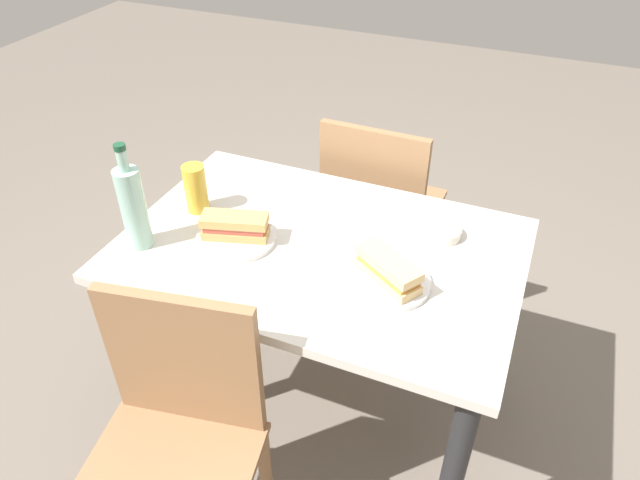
{
  "coord_description": "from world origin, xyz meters",
  "views": [
    {
      "loc": [
        0.5,
        -1.2,
        1.73
      ],
      "look_at": [
        0.0,
        0.0,
        0.75
      ],
      "focal_mm": 32.96,
      "sensor_mm": 36.0,
      "label": 1
    }
  ],
  "objects_px": {
    "baguette_sandwich_near": "(235,226)",
    "olive_bowl": "(442,232)",
    "baguette_sandwich_far": "(388,269)",
    "water_bottle": "(133,206)",
    "chair_near": "(176,440)",
    "beer_glass": "(196,188)",
    "chair_far": "(378,209)",
    "plate_near": "(236,238)",
    "knife_far": "(400,268)",
    "dining_table": "(320,278)",
    "knife_near": "(236,225)",
    "plate_far": "(387,281)"
  },
  "relations": [
    {
      "from": "baguette_sandwich_near",
      "to": "olive_bowl",
      "type": "bearing_deg",
      "value": 24.51
    },
    {
      "from": "baguette_sandwich_far",
      "to": "water_bottle",
      "type": "relative_size",
      "value": 0.63
    },
    {
      "from": "chair_near",
      "to": "baguette_sandwich_far",
      "type": "distance_m",
      "value": 0.66
    },
    {
      "from": "beer_glass",
      "to": "water_bottle",
      "type": "bearing_deg",
      "value": -104.45
    },
    {
      "from": "chair_far",
      "to": "plate_near",
      "type": "relative_size",
      "value": 3.85
    },
    {
      "from": "beer_glass",
      "to": "olive_bowl",
      "type": "xyz_separation_m",
      "value": [
        0.72,
        0.15,
        -0.06
      ]
    },
    {
      "from": "chair_far",
      "to": "baguette_sandwich_far",
      "type": "height_order",
      "value": "chair_far"
    },
    {
      "from": "plate_near",
      "to": "knife_far",
      "type": "bearing_deg",
      "value": 4.48
    },
    {
      "from": "chair_near",
      "to": "baguette_sandwich_far",
      "type": "xyz_separation_m",
      "value": [
        0.36,
        0.48,
        0.28
      ]
    },
    {
      "from": "dining_table",
      "to": "olive_bowl",
      "type": "distance_m",
      "value": 0.38
    },
    {
      "from": "chair_far",
      "to": "water_bottle",
      "type": "height_order",
      "value": "water_bottle"
    },
    {
      "from": "plate_near",
      "to": "water_bottle",
      "type": "distance_m",
      "value": 0.29
    },
    {
      "from": "beer_glass",
      "to": "olive_bowl",
      "type": "bearing_deg",
      "value": 11.87
    },
    {
      "from": "chair_near",
      "to": "knife_near",
      "type": "relative_size",
      "value": 5.17
    },
    {
      "from": "dining_table",
      "to": "baguette_sandwich_near",
      "type": "xyz_separation_m",
      "value": [
        -0.23,
        -0.07,
        0.17
      ]
    },
    {
      "from": "baguette_sandwich_near",
      "to": "plate_far",
      "type": "xyz_separation_m",
      "value": [
        0.45,
        -0.01,
        -0.04
      ]
    },
    {
      "from": "baguette_sandwich_near",
      "to": "beer_glass",
      "type": "distance_m",
      "value": 0.21
    },
    {
      "from": "plate_far",
      "to": "baguette_sandwich_far",
      "type": "distance_m",
      "value": 0.04
    },
    {
      "from": "chair_far",
      "to": "baguette_sandwich_far",
      "type": "xyz_separation_m",
      "value": [
        0.22,
        -0.65,
        0.28
      ]
    },
    {
      "from": "chair_near",
      "to": "baguette_sandwich_near",
      "type": "height_order",
      "value": "chair_near"
    },
    {
      "from": "knife_near",
      "to": "olive_bowl",
      "type": "distance_m",
      "value": 0.59
    },
    {
      "from": "dining_table",
      "to": "water_bottle",
      "type": "distance_m",
      "value": 0.56
    },
    {
      "from": "dining_table",
      "to": "knife_near",
      "type": "distance_m",
      "value": 0.29
    },
    {
      "from": "baguette_sandwich_far",
      "to": "beer_glass",
      "type": "xyz_separation_m",
      "value": [
        -0.63,
        0.11,
        0.03
      ]
    },
    {
      "from": "baguette_sandwich_near",
      "to": "knife_far",
      "type": "relative_size",
      "value": 1.4
    },
    {
      "from": "knife_far",
      "to": "water_bottle",
      "type": "distance_m",
      "value": 0.73
    },
    {
      "from": "baguette_sandwich_near",
      "to": "chair_near",
      "type": "bearing_deg",
      "value": -79.57
    },
    {
      "from": "dining_table",
      "to": "beer_glass",
      "type": "bearing_deg",
      "value": 176.47
    },
    {
      "from": "chair_near",
      "to": "plate_far",
      "type": "relative_size",
      "value": 3.85
    },
    {
      "from": "plate_near",
      "to": "baguette_sandwich_far",
      "type": "distance_m",
      "value": 0.45
    },
    {
      "from": "baguette_sandwich_far",
      "to": "water_bottle",
      "type": "height_order",
      "value": "water_bottle"
    },
    {
      "from": "knife_far",
      "to": "dining_table",
      "type": "bearing_deg",
      "value": 172.81
    },
    {
      "from": "knife_near",
      "to": "water_bottle",
      "type": "xyz_separation_m",
      "value": [
        -0.21,
        -0.16,
        0.11
      ]
    },
    {
      "from": "knife_far",
      "to": "beer_glass",
      "type": "relative_size",
      "value": 0.94
    },
    {
      "from": "dining_table",
      "to": "plate_near",
      "type": "xyz_separation_m",
      "value": [
        -0.23,
        -0.07,
        0.13
      ]
    },
    {
      "from": "plate_near",
      "to": "plate_far",
      "type": "relative_size",
      "value": 1.0
    },
    {
      "from": "plate_far",
      "to": "knife_far",
      "type": "xyz_separation_m",
      "value": [
        0.02,
        0.05,
        0.01
      ]
    },
    {
      "from": "dining_table",
      "to": "knife_near",
      "type": "relative_size",
      "value": 6.57
    },
    {
      "from": "plate_near",
      "to": "beer_glass",
      "type": "bearing_deg",
      "value": 153.13
    },
    {
      "from": "dining_table",
      "to": "plate_near",
      "type": "relative_size",
      "value": 4.89
    },
    {
      "from": "baguette_sandwich_far",
      "to": "baguette_sandwich_near",
      "type": "bearing_deg",
      "value": 178.14
    },
    {
      "from": "baguette_sandwich_far",
      "to": "beer_glass",
      "type": "height_order",
      "value": "beer_glass"
    },
    {
      "from": "chair_near",
      "to": "plate_near",
      "type": "height_order",
      "value": "chair_near"
    },
    {
      "from": "dining_table",
      "to": "plate_far",
      "type": "xyz_separation_m",
      "value": [
        0.22,
        -0.08,
        0.13
      ]
    },
    {
      "from": "plate_near",
      "to": "plate_far",
      "type": "xyz_separation_m",
      "value": [
        0.45,
        -0.01,
        0.0
      ]
    },
    {
      "from": "baguette_sandwich_near",
      "to": "plate_far",
      "type": "height_order",
      "value": "baguette_sandwich_near"
    },
    {
      "from": "plate_near",
      "to": "water_bottle",
      "type": "relative_size",
      "value": 0.72
    },
    {
      "from": "plate_near",
      "to": "knife_near",
      "type": "xyz_separation_m",
      "value": [
        -0.03,
        0.04,
        0.01
      ]
    },
    {
      "from": "plate_far",
      "to": "plate_near",
      "type": "bearing_deg",
      "value": 178.14
    },
    {
      "from": "plate_near",
      "to": "beer_glass",
      "type": "xyz_separation_m",
      "value": [
        -0.18,
        0.09,
        0.07
      ]
    }
  ]
}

